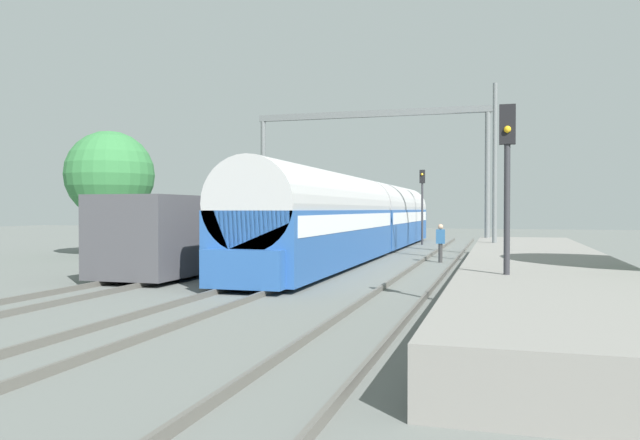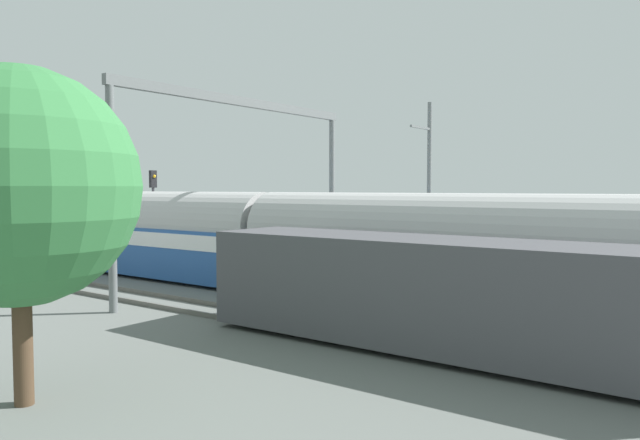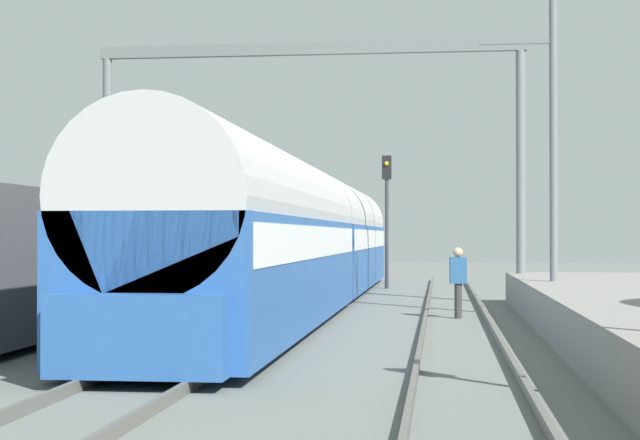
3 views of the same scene
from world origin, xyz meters
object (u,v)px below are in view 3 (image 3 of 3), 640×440
passenger_train (303,237)px  railway_signal_far (387,203)px  freight_car (31,263)px  person_crossing (458,276)px  catenary_gantry (309,115)px

passenger_train → railway_signal_far: 9.93m
freight_car → railway_signal_far: size_ratio=2.57×
passenger_train → person_crossing: (4.38, -4.18, -0.94)m
railway_signal_far → person_crossing: bearing=-79.9°
passenger_train → catenary_gantry: (0.00, 1.33, 3.70)m
railway_signal_far → catenary_gantry: catenary_gantry is taller
railway_signal_far → catenary_gantry: size_ratio=0.39×
passenger_train → railway_signal_far: bearing=78.8°
freight_car → railway_signal_far: railway_signal_far is taller
person_crossing → catenary_gantry: (-4.38, 5.52, 4.64)m
passenger_train → freight_car: (-4.31, -9.44, -0.50)m
person_crossing → catenary_gantry: bearing=123.6°
freight_car → railway_signal_far: bearing=71.9°
passenger_train → freight_car: passenger_train is taller
person_crossing → railway_signal_far: railway_signal_far is taller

